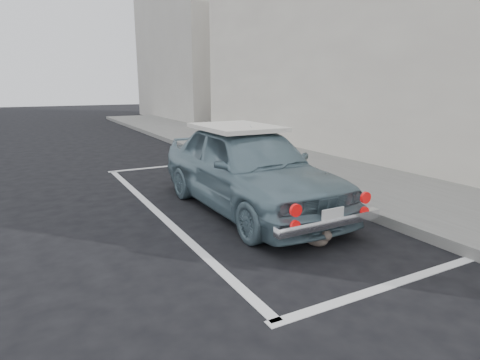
% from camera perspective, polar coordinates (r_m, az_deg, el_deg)
% --- Properties ---
extents(ground, '(80.00, 80.00, 0.00)m').
position_cam_1_polar(ground, '(4.51, 11.53, -13.21)').
color(ground, black).
rests_on(ground, ground).
extents(sidewalk, '(2.80, 40.00, 0.15)m').
position_cam_1_polar(sidewalk, '(7.96, 20.14, -1.42)').
color(sidewalk, slate).
rests_on(sidewalk, ground).
extents(shop_building, '(3.50, 18.00, 7.00)m').
position_cam_1_polar(shop_building, '(11.51, 24.77, 19.67)').
color(shop_building, beige).
rests_on(shop_building, ground).
extents(building_far, '(3.50, 10.00, 8.00)m').
position_cam_1_polar(building_far, '(24.83, -7.41, 17.92)').
color(building_far, '#B5B0A4').
rests_on(building_far, ground).
extents(pline_rear, '(3.00, 0.12, 0.01)m').
position_cam_1_polar(pline_rear, '(4.52, 20.76, -13.74)').
color(pline_rear, silver).
rests_on(pline_rear, ground).
extents(pline_front, '(3.00, 0.12, 0.01)m').
position_cam_1_polar(pline_front, '(10.25, -9.97, 1.98)').
color(pline_front, silver).
rests_on(pline_front, ground).
extents(pline_side, '(0.12, 7.00, 0.01)m').
position_cam_1_polar(pline_side, '(6.61, -11.74, -4.46)').
color(pline_side, silver).
rests_on(pline_side, ground).
extents(retro_coupe, '(1.67, 4.09, 1.39)m').
position_cam_1_polar(retro_coupe, '(6.47, 1.17, 1.82)').
color(retro_coupe, slate).
rests_on(retro_coupe, ground).
extents(cat, '(0.31, 0.50, 0.27)m').
position_cam_1_polar(cat, '(5.21, 10.92, -7.92)').
color(cat, brown).
rests_on(cat, ground).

